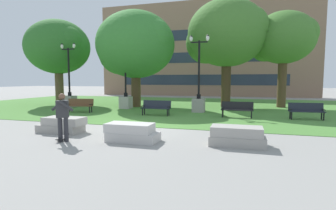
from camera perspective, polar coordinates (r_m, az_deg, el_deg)
ground_plane at (r=12.29m, az=-6.66°, el=-4.75°), size 140.00×140.00×0.00m
grass_lawn at (r=21.77m, az=3.58°, el=-0.25°), size 40.00×20.00×0.02m
concrete_block_center at (r=11.76m, az=-22.01°, el=-4.06°), size 1.92×0.90×0.64m
concrete_block_left at (r=9.44m, az=-7.91°, el=-5.97°), size 1.86×0.90×0.64m
concrete_block_right at (r=9.03m, az=14.77°, el=-6.62°), size 1.80×0.90×0.64m
person_skateboarder at (r=9.86m, az=-21.96°, el=-1.92°), size 0.94×0.51×1.71m
skateboard at (r=10.33m, az=-21.94°, el=-6.58°), size 0.56×1.02×0.14m
park_bench_near_left at (r=16.03m, az=-2.59°, el=-0.39°), size 1.81×0.56×0.90m
park_bench_near_right at (r=18.47m, az=-18.65°, el=0.10°), size 1.86×0.78×0.90m
park_bench_far_left at (r=16.21m, az=27.88°, el=-0.96°), size 1.84×0.67×0.90m
park_bench_far_right at (r=15.60m, az=14.80°, el=-0.73°), size 1.81×0.56×0.90m
lamp_post_right at (r=20.06m, az=-9.19°, el=2.02°), size 1.32×0.80×4.76m
lamp_post_center at (r=22.19m, az=-20.61°, el=2.19°), size 1.32×0.80×5.05m
lamp_post_left at (r=17.74m, az=6.69°, el=1.83°), size 1.32×0.80×5.14m
tree_near_right at (r=22.80m, az=23.72°, el=13.02°), size 4.97×4.74×7.44m
tree_near_left at (r=21.57m, az=-7.26°, el=12.68°), size 6.55×6.24×7.61m
tree_far_right at (r=21.90m, az=12.50°, el=14.77°), size 6.50×6.19×8.46m
tree_far_left at (r=25.49m, az=-22.94°, el=11.38°), size 5.79×5.51×7.39m
building_facade_distant at (r=36.32m, az=7.42°, el=12.01°), size 29.25×1.03×12.71m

